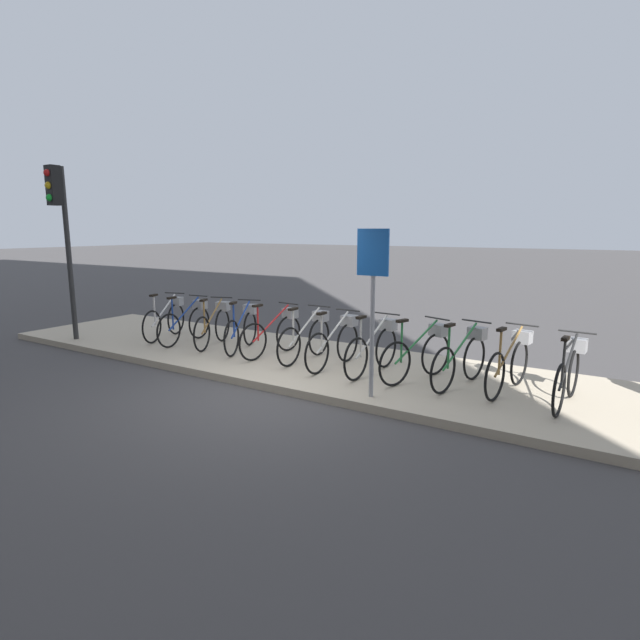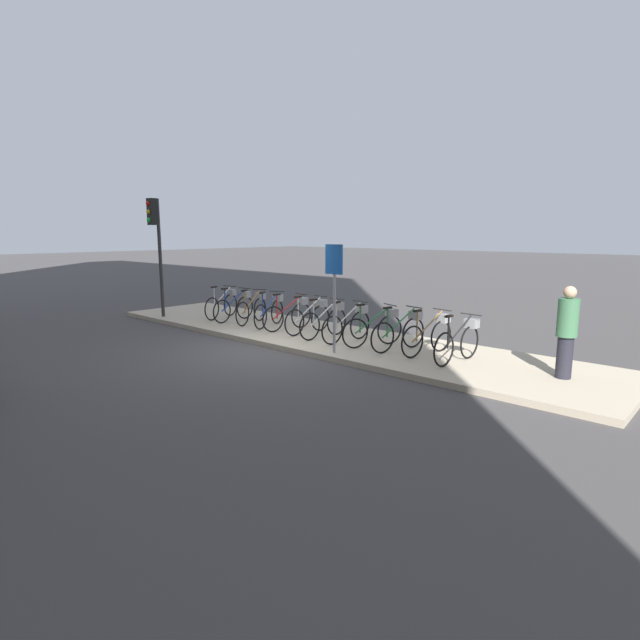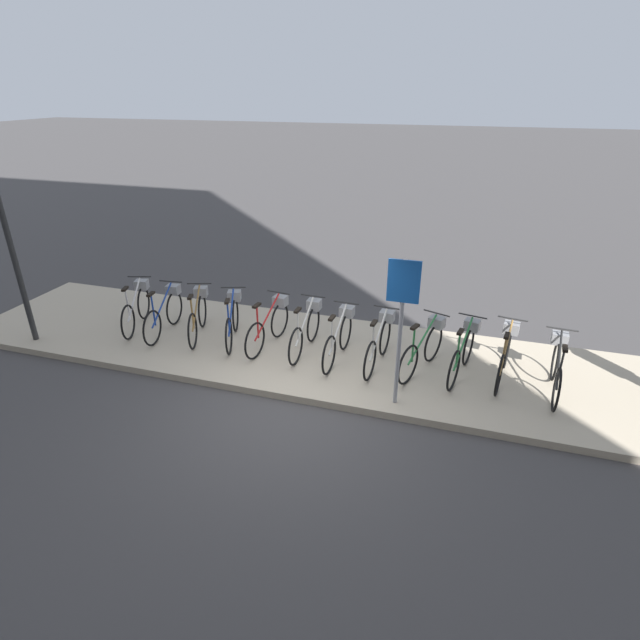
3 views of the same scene
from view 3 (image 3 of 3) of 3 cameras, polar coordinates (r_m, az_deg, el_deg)
The scene contains 15 objects.
ground_plane at distance 7.78m, azimuth -2.93°, elevation -9.40°, with size 120.00×120.00×0.00m, color #423F3F.
sidewalk at distance 8.94m, azimuth 0.29°, elevation -3.93°, with size 13.69×2.96×0.12m.
parked_bicycle_0 at distance 10.30m, azimuth -20.18°, elevation 1.57°, with size 0.61×1.51×0.96m.
parked_bicycle_1 at distance 9.88m, azimuth -17.25°, elevation 1.00°, with size 0.46×1.56×0.96m.
parked_bicycle_2 at distance 9.60m, azimuth -13.76°, elevation 0.73°, with size 0.63×1.50×0.96m.
parked_bicycle_3 at distance 9.29m, azimuth -9.96°, elevation 0.23°, with size 0.64×1.49×0.96m.
parked_bicycle_4 at distance 9.00m, azimuth -5.71°, elevation -0.35°, with size 0.46×1.56×0.96m.
parked_bicycle_5 at distance 8.79m, azimuth -1.54°, elevation -0.86°, with size 0.46×1.57×0.96m.
parked_bicycle_6 at distance 8.52m, azimuth 2.25°, elevation -1.76°, with size 0.46×1.57×0.96m.
parked_bicycle_7 at distance 8.40m, azimuth 6.84°, elevation -2.35°, with size 0.46×1.56×0.96m.
parked_bicycle_8 at distance 8.35m, azimuth 11.84°, elevation -2.92°, with size 0.66×1.49×0.96m.
parked_bicycle_9 at distance 8.38m, azimuth 16.09°, elevation -3.31°, with size 0.50×1.54×0.96m.
parked_bicycle_10 at distance 8.48m, azimuth 20.42°, elevation -3.61°, with size 0.46×1.55×0.96m.
parked_bicycle_11 at distance 8.43m, azimuth 25.45°, elevation -4.74°, with size 0.46×1.56×0.96m.
sign_post at distance 6.90m, azimuth 9.33°, elevation 1.20°, with size 0.44×0.07×2.24m.
Camera 3 is at (2.27, -5.98, 4.42)m, focal length 28.00 mm.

